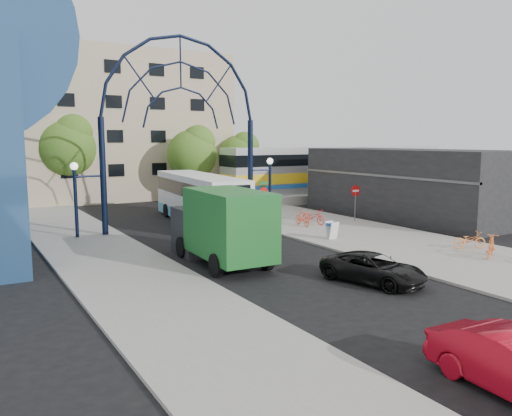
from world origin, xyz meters
TOP-DOWN VIEW (x-y plane):
  - ground at (0.00, 0.00)m, footprint 120.00×120.00m
  - sidewalk_east at (8.00, 4.00)m, footprint 8.00×56.00m
  - plaza_west at (-6.50, 6.00)m, footprint 5.00×50.00m
  - gateway_arch at (0.00, 14.00)m, footprint 13.64×0.44m
  - stop_sign at (4.80, 12.00)m, footprint 0.80×0.07m
  - do_not_enter_sign at (11.00, 10.00)m, footprint 0.76×0.07m
  - street_name_sign at (5.20, 12.60)m, footprint 0.70×0.70m
  - sandwich_board at (5.60, 5.98)m, footprint 0.55×0.61m
  - commercial_block_east at (16.00, 10.00)m, footprint 6.00×16.00m
  - apartment_block at (2.00, 34.97)m, footprint 20.00×12.10m
  - train_platform at (20.00, 22.00)m, footprint 32.00×5.00m
  - train_car at (20.00, 22.00)m, footprint 25.10×3.05m
  - tree_north_a at (6.12, 25.93)m, footprint 4.48×4.48m
  - tree_north_b at (-3.88, 29.93)m, footprint 5.12×5.12m
  - tree_north_c at (12.12, 27.93)m, footprint 4.16×4.16m
  - city_bus at (1.75, 15.31)m, footprint 3.86×12.30m
  - green_truck at (-2.10, 4.73)m, footprint 2.94×6.99m
  - black_suv at (1.59, -1.36)m, footprint 2.98×4.61m
  - bike_near_a at (7.85, 10.55)m, footprint 1.08×1.99m
  - bike_near_b at (6.78, 10.36)m, footprint 0.66×1.77m
  - bike_far_a at (10.03, 0.34)m, footprint 1.78×1.26m
  - bike_far_b at (9.18, -1.42)m, footprint 1.85×1.24m

SIDE VIEW (x-z plane):
  - ground at x=0.00m, z-range 0.00..0.00m
  - sidewalk_east at x=8.00m, z-range 0.00..0.12m
  - plaza_west at x=-6.50m, z-range 0.00..0.12m
  - train_platform at x=20.00m, z-range 0.00..0.80m
  - bike_far_a at x=10.03m, z-range 0.12..1.01m
  - black_suv at x=1.59m, z-range 0.00..1.18m
  - bike_near_a at x=7.85m, z-range 0.12..1.11m
  - bike_near_b at x=6.78m, z-range 0.12..1.16m
  - bike_far_b at x=9.18m, z-range 0.12..1.21m
  - sandwich_board at x=5.60m, z-range 0.25..1.24m
  - green_truck at x=-2.10m, z-range 0.00..3.46m
  - city_bus at x=1.75m, z-range 0.08..3.40m
  - do_not_enter_sign at x=11.00m, z-range 0.74..3.22m
  - stop_sign at x=4.80m, z-range 0.74..3.24m
  - street_name_sign at x=5.20m, z-range 0.73..3.53m
  - commercial_block_east at x=16.00m, z-range 0.00..5.00m
  - train_car at x=20.00m, z-range 0.80..5.00m
  - tree_north_c at x=12.12m, z-range 1.03..7.53m
  - tree_north_a at x=6.12m, z-range 1.11..8.11m
  - tree_north_b at x=-3.88m, z-range 1.27..9.27m
  - apartment_block at x=2.00m, z-range 0.00..14.00m
  - gateway_arch at x=0.00m, z-range 2.51..14.61m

